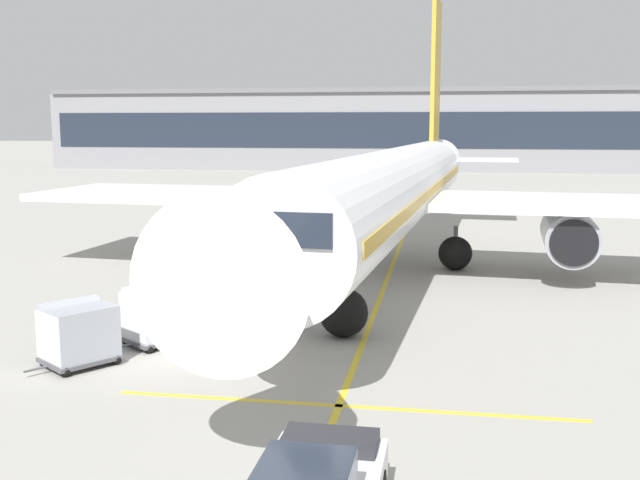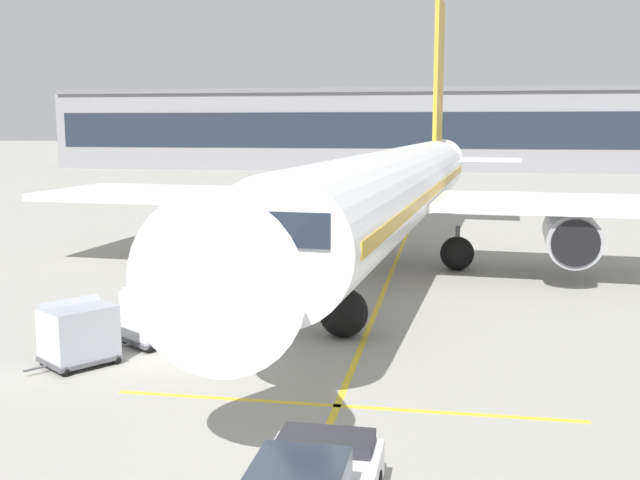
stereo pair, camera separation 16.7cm
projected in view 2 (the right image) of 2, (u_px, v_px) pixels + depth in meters
ground_plane at (178, 353)px, 23.19m from camera, size 600.00×600.00×0.00m
parked_airplane at (398, 190)px, 35.75m from camera, size 36.74×46.54×15.80m
belt_loader at (243, 305)px, 25.93m from camera, size 4.20×5.13×2.69m
baggage_cart_lead at (157, 313)px, 24.13m from camera, size 2.47×2.68×1.91m
baggage_cart_second at (78, 332)px, 21.96m from camera, size 2.47×2.68×1.91m
ground_crew_by_loader at (160, 294)px, 26.89m from camera, size 0.47×0.42×1.74m
ground_crew_by_carts at (195, 294)px, 26.86m from camera, size 0.33×0.56×1.74m
ground_crew_marshaller at (217, 315)px, 23.96m from camera, size 0.33×0.56×1.74m
safety_cone_engine_keepout at (251, 272)px, 34.13m from camera, size 0.71×0.71×0.79m
safety_cone_wingtip at (234, 271)px, 34.77m from camera, size 0.53×0.53×0.60m
safety_cone_nose_mark at (243, 262)px, 36.97m from camera, size 0.61×0.61×0.70m
apron_guidance_line_lead_in at (391, 274)px, 35.56m from camera, size 0.20×110.00×0.01m
apron_guidance_line_stop_bar at (343, 406)px, 18.83m from camera, size 12.00×0.20×0.01m
terminal_building at (367, 130)px, 123.16m from camera, size 100.38×19.83×12.74m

